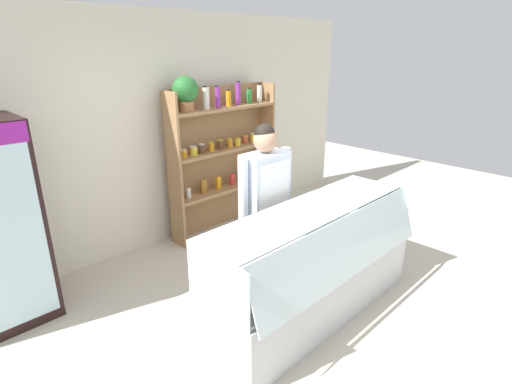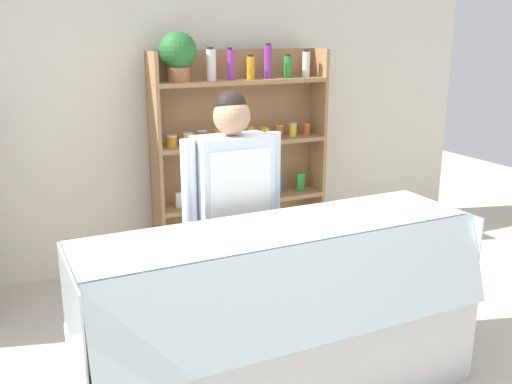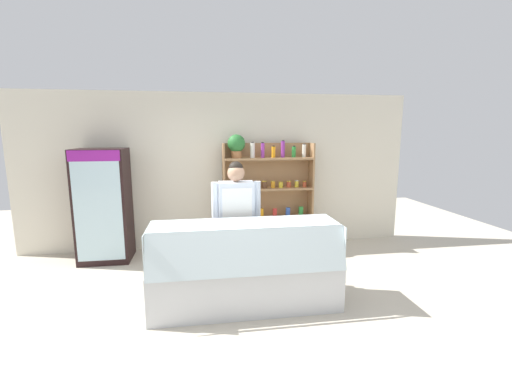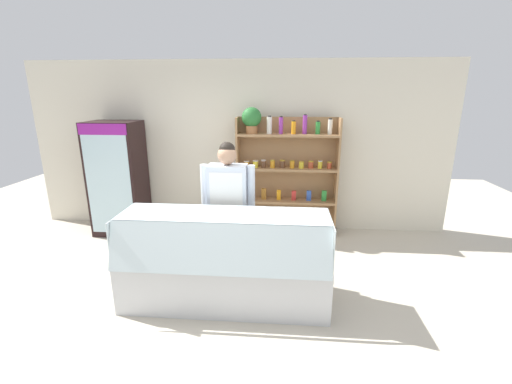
{
  "view_description": "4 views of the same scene",
  "coord_description": "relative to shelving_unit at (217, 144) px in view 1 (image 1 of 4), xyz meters",
  "views": [
    {
      "loc": [
        -2.37,
        -1.81,
        2.31
      ],
      "look_at": [
        0.03,
        0.62,
        1.06
      ],
      "focal_mm": 28.0,
      "sensor_mm": 36.0,
      "label": 1
    },
    {
      "loc": [
        -1.18,
        -2.42,
        2.0
      ],
      "look_at": [
        0.28,
        0.61,
        1.05
      ],
      "focal_mm": 40.0,
      "sensor_mm": 36.0,
      "label": 2
    },
    {
      "loc": [
        -0.3,
        -3.71,
        2.04
      ],
      "look_at": [
        0.41,
        0.79,
        1.24
      ],
      "focal_mm": 24.0,
      "sensor_mm": 36.0,
      "label": 3
    },
    {
      "loc": [
        0.77,
        -3.19,
        2.21
      ],
      "look_at": [
        0.46,
        0.52,
        1.12
      ],
      "focal_mm": 24.0,
      "sensor_mm": 36.0,
      "label": 4
    }
  ],
  "objects": [
    {
      "name": "ground_plane",
      "position": [
        -0.73,
        -2.03,
        -1.15
      ],
      "size": [
        12.0,
        12.0,
        0.0
      ],
      "primitive_type": "plane",
      "color": "beige"
    },
    {
      "name": "back_wall",
      "position": [
        -0.73,
        0.3,
        0.2
      ],
      "size": [
        6.8,
        0.1,
        2.7
      ],
      "primitive_type": "cube",
      "color": "silver",
      "rests_on": "ground"
    },
    {
      "name": "shelving_unit",
      "position": [
        0.0,
        0.0,
        0.0
      ],
      "size": [
        1.55,
        0.3,
        2.0
      ],
      "color": "#9E754C",
      "rests_on": "ground"
    },
    {
      "name": "deli_display_case",
      "position": [
        -0.57,
        -1.99,
        -0.83
      ],
      "size": [
        2.19,
        0.76,
        1.01
      ],
      "color": "silver",
      "rests_on": "ground"
    },
    {
      "name": "shop_clerk",
      "position": [
        -0.61,
        -1.44,
        -0.15
      ],
      "size": [
        0.64,
        0.25,
        1.67
      ],
      "color": "#4C4233",
      "rests_on": "ground"
    }
  ]
}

